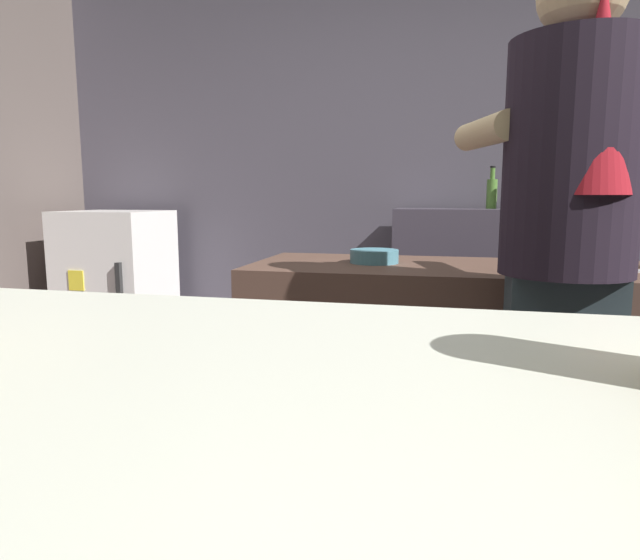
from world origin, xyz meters
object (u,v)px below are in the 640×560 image
object	(u,v)px
mini_fridge	(118,294)
bartender	(567,246)
bottle_olive_oil	(492,192)
bottle_soy	(531,190)
mixing_bowl	(374,256)
chefs_knife	(632,271)

from	to	relation	value
mini_fridge	bartender	size ratio (longest dim) A/B	0.60
bottle_olive_oil	bottle_soy	bearing A→B (deg)	-27.04
bottle_olive_oil	bartender	bearing A→B (deg)	-87.50
mixing_bowl	bottle_olive_oil	size ratio (longest dim) A/B	0.74
mini_fridge	chefs_knife	xyz separation A→B (m)	(2.64, -1.15, 0.38)
bartender	bottle_soy	xyz separation A→B (m)	(0.12, 1.69, 0.16)
mixing_bowl	mini_fridge	bearing A→B (deg)	148.83
bartender	mixing_bowl	world-z (taller)	bartender
mixing_bowl	bottle_soy	distance (m)	1.42
chefs_knife	bottle_soy	size ratio (longest dim) A/B	0.89
mini_fridge	mixing_bowl	xyz separation A→B (m)	(1.79, -1.09, 0.40)
bartender	bottle_soy	size ratio (longest dim) A/B	6.51
bottle_soy	mixing_bowl	bearing A→B (deg)	-119.49
bottle_olive_oil	bottle_soy	xyz separation A→B (m)	(0.20, -0.10, 0.01)
bartender	mixing_bowl	size ratio (longest dim) A/B	9.88
mixing_bowl	bottle_soy	bearing A→B (deg)	60.51
mixing_bowl	bottle_olive_oil	xyz separation A→B (m)	(0.49, 1.32, 0.24)
bartender	chefs_knife	xyz separation A→B (m)	(0.28, 0.41, -0.11)
chefs_knife	bottle_olive_oil	xyz separation A→B (m)	(-0.36, 1.38, 0.26)
mini_fridge	bottle_soy	distance (m)	2.57
mini_fridge	bartender	bearing A→B (deg)	-33.29
chefs_knife	mixing_bowl	bearing A→B (deg)	172.53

